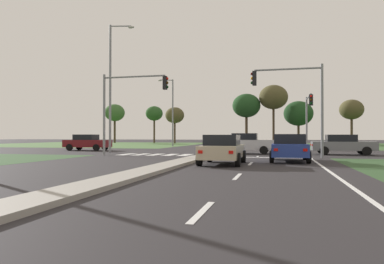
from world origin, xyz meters
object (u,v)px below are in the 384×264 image
object	(u,v)px
treeline_second	(154,114)
car_blue_third	(289,147)
car_beige_near	(223,149)
traffic_signal_near_right	(296,94)
treeline_near	(115,113)
treeline_fourth	(246,106)
pedestrian_at_median	(237,138)
treeline_seventh	(352,110)
traffic_signal_far_right	(308,112)
treeline_sixth	(298,114)
street_lamp_second	(112,82)
car_maroon_fourth	(87,142)
street_lamp_third	(171,109)
car_silver_second	(246,143)
treeline_third	(175,115)
traffic_signal_near_left	(127,99)
car_grey_fifth	(343,144)
treeline_fifth	(273,97)

from	to	relation	value
treeline_second	car_blue_third	bearing A→B (deg)	-62.66
car_beige_near	traffic_signal_near_right	distance (m)	8.29
treeline_near	treeline_fourth	size ratio (longest dim) A/B	0.87
pedestrian_at_median	treeline_seventh	distance (m)	28.33
traffic_signal_far_right	treeline_near	world-z (taller)	treeline_near
traffic_signal_near_right	treeline_sixth	bearing A→B (deg)	86.89
traffic_signal_near_right	traffic_signal_far_right	bearing A→B (deg)	81.85
street_lamp_second	treeline_near	xyz separation A→B (m)	(-18.36, 39.17, 0.08)
car_maroon_fourth	pedestrian_at_median	bearing A→B (deg)	134.44
car_blue_third	pedestrian_at_median	world-z (taller)	pedestrian_at_median
car_beige_near	treeline_seventh	size ratio (longest dim) A/B	0.55
traffic_signal_near_right	street_lamp_second	bearing A→B (deg)	165.97
treeline_near	car_maroon_fourth	bearing A→B (deg)	-68.49
street_lamp_third	treeline_second	world-z (taller)	street_lamp_third
car_silver_second	treeline_third	bearing A→B (deg)	-155.57
car_silver_second	traffic_signal_near_right	bearing A→B (deg)	38.35
pedestrian_at_median	treeline_fourth	xyz separation A→B (m)	(-0.58, 20.77, 5.64)
car_silver_second	street_lamp_second	xyz separation A→B (m)	(-11.19, -0.85, 5.10)
treeline_near	traffic_signal_near_left	bearing A→B (deg)	-63.56
treeline_fourth	treeline_second	bearing A→B (deg)	170.76
treeline_near	treeline_sixth	size ratio (longest dim) A/B	1.01
traffic_signal_near_left	pedestrian_at_median	xyz separation A→B (m)	(5.70, 20.11, -2.97)
pedestrian_at_median	treeline_sixth	size ratio (longest dim) A/B	0.21
car_maroon_fourth	treeline_fourth	world-z (taller)	treeline_fourth
treeline_fourth	treeline_seventh	xyz separation A→B (m)	(17.72, 1.27, -0.91)
car_maroon_fourth	street_lamp_third	distance (m)	15.96
car_maroon_fourth	traffic_signal_far_right	xyz separation A→B (m)	(20.74, 3.79, 2.90)
traffic_signal_near_right	treeline_second	xyz separation A→B (m)	(-25.12, 43.88, 1.67)
treeline_second	traffic_signal_far_right	bearing A→B (deg)	-50.78
car_beige_near	pedestrian_at_median	distance (m)	26.75
treeline_near	treeline_fourth	xyz separation A→B (m)	(26.44, -1.98, 0.77)
car_silver_second	car_blue_third	distance (m)	8.76
treeline_fourth	car_grey_fifth	bearing A→B (deg)	-74.22
treeline_fourth	traffic_signal_far_right	bearing A→B (deg)	-74.41
street_lamp_second	treeline_sixth	size ratio (longest dim) A/B	1.40
traffic_signal_near_left	car_beige_near	bearing A→B (deg)	-39.27
treeline_fourth	treeline_seventh	distance (m)	17.79
street_lamp_third	treeline_near	distance (m)	27.46
treeline_third	treeline_fourth	world-z (taller)	treeline_fourth
treeline_seventh	treeline_fourth	bearing A→B (deg)	-175.89
pedestrian_at_median	treeline_near	world-z (taller)	treeline_near
car_beige_near	traffic_signal_far_right	xyz separation A→B (m)	(5.43, 17.68, 2.94)
treeline_sixth	car_blue_third	bearing A→B (deg)	-93.52
traffic_signal_near_left	treeline_fourth	world-z (taller)	treeline_fourth
treeline_fifth	treeline_sixth	size ratio (longest dim) A/B	1.35
car_maroon_fourth	pedestrian_at_median	size ratio (longest dim) A/B	2.70
car_beige_near	traffic_signal_far_right	distance (m)	18.73
traffic_signal_near_left	treeline_third	xyz separation A→B (m)	(-8.05, 40.39, 1.10)
car_beige_near	traffic_signal_near_right	xyz separation A→B (m)	(3.83, 6.54, 3.37)
traffic_signal_far_right	street_lamp_third	xyz separation A→B (m)	(-16.67, 11.06, 1.32)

